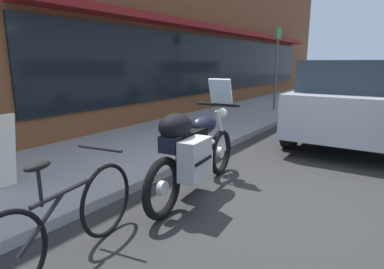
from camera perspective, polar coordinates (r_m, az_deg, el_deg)
name	(u,v)px	position (r m, az deg, el deg)	size (l,w,h in m)	color
ground_plane	(255,195)	(4.17, 11.14, -10.58)	(80.00, 80.00, 0.00)	#2A2A2A
storefront_building	(223,5)	(11.96, 5.51, 22.02)	(21.59, 0.90, 7.29)	brown
sidewalk_curb	(281,102)	(13.31, 15.67, 5.53)	(30.00, 2.77, 0.12)	#979797
touring_motorcycle	(194,149)	(3.86, 0.36, -2.58)	(2.23, 0.81, 1.42)	black
parked_bicycle	(64,222)	(2.84, -21.91, -14.36)	(1.74, 0.51, 0.94)	black
parked_minivan	(357,98)	(7.71, 27.35, 5.87)	(4.87, 2.16, 1.67)	#9EA3AD
parking_sign_pole	(277,62)	(10.59, 14.88, 12.43)	(0.44, 0.07, 2.59)	#59595B
parked_car_down_block	(376,81)	(14.67, 29.96, 8.22)	(4.65, 2.18, 1.67)	#B7B7BC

